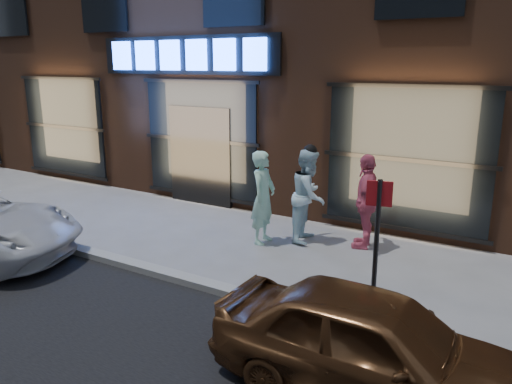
# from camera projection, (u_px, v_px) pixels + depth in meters

# --- Properties ---
(ground) EXTENTS (90.00, 90.00, 0.00)m
(ground) POSITION_uv_depth(u_px,v_px,m) (75.00, 252.00, 9.30)
(ground) COLOR slate
(ground) RESTS_ON ground
(curb) EXTENTS (60.00, 0.25, 0.12)m
(curb) POSITION_uv_depth(u_px,v_px,m) (74.00, 249.00, 9.29)
(curb) COLOR gray
(curb) RESTS_ON ground
(storefront_building) EXTENTS (30.20, 8.28, 10.30)m
(storefront_building) POSITION_uv_depth(u_px,v_px,m) (281.00, 2.00, 14.64)
(storefront_building) COLOR #54301E
(storefront_building) RESTS_ON ground
(man_bowtie) EXTENTS (0.50, 0.70, 1.81)m
(man_bowtie) POSITION_uv_depth(u_px,v_px,m) (263.00, 197.00, 9.61)
(man_bowtie) COLOR #B6EFD4
(man_bowtie) RESTS_ON ground
(man_cap) EXTENTS (0.83, 0.99, 1.84)m
(man_cap) POSITION_uv_depth(u_px,v_px,m) (309.00, 195.00, 9.72)
(man_cap) COLOR silver
(man_cap) RESTS_ON ground
(passerby) EXTENTS (0.62, 1.12, 1.80)m
(passerby) POSITION_uv_depth(u_px,v_px,m) (366.00, 201.00, 9.36)
(passerby) COLOR #D55773
(passerby) RESTS_ON ground
(gold_sedan) EXTENTS (3.47, 1.41, 1.18)m
(gold_sedan) POSITION_uv_depth(u_px,v_px,m) (374.00, 346.00, 5.13)
(gold_sedan) COLOR brown
(gold_sedan) RESTS_ON ground
(sign_post) EXTENTS (0.32, 0.11, 2.02)m
(sign_post) POSITION_uv_depth(u_px,v_px,m) (376.00, 240.00, 6.37)
(sign_post) COLOR #262628
(sign_post) RESTS_ON ground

